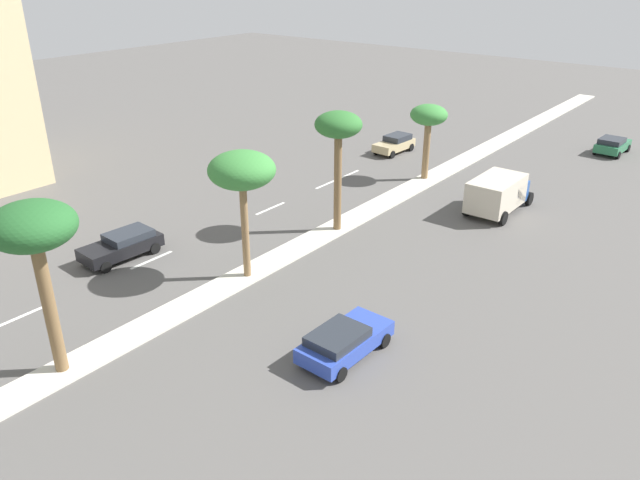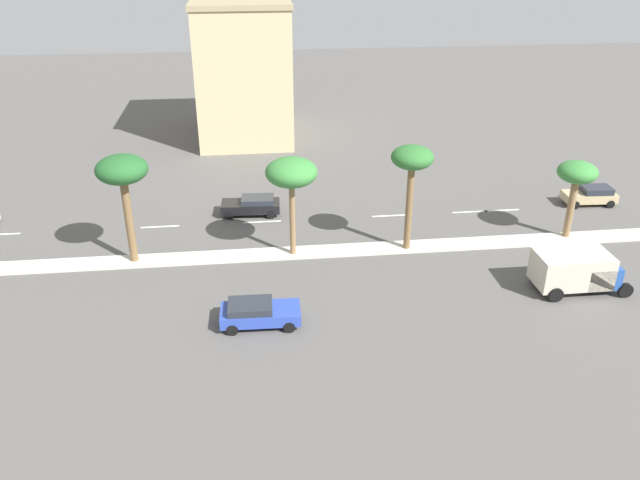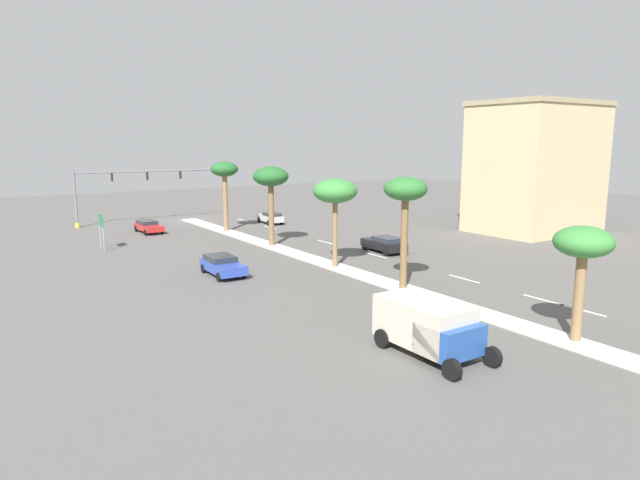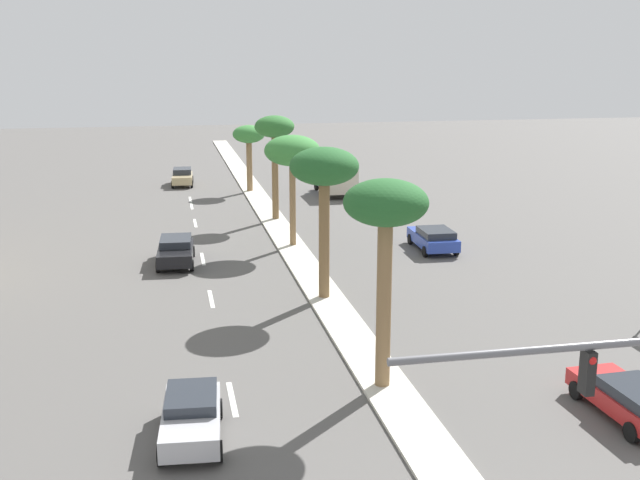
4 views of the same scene
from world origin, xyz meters
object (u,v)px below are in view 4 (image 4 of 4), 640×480
at_px(palm_tree_mid, 292,152).
at_px(box_truck, 337,179).
at_px(palm_tree_center, 386,214).
at_px(sedan_tan_center, 182,177).
at_px(sedan_blue_far, 433,238).
at_px(sedan_black_rear, 176,251).
at_px(palm_tree_leading, 324,172).
at_px(sedan_green_left, 319,156).
at_px(sedan_red_leading, 630,398).
at_px(palm_tree_inboard, 275,132).
at_px(sedan_silver_outboard, 191,416).
at_px(palm_tree_trailing, 249,137).

relative_size(palm_tree_mid, box_truck, 1.20).
height_order(palm_tree_center, sedan_tan_center, palm_tree_center).
xyz_separation_m(palm_tree_mid, sedan_blue_far, (8.17, -2.57, -5.06)).
bearing_deg(sedan_black_rear, palm_tree_leading, -48.99).
xyz_separation_m(sedan_black_rear, sedan_green_left, (15.98, 38.09, 0.00)).
relative_size(sedan_black_rear, sedan_red_leading, 1.01).
bearing_deg(sedan_green_left, palm_tree_mid, -103.97).
bearing_deg(palm_tree_mid, sedan_tan_center, 103.92).
height_order(sedan_black_rear, sedan_blue_far, sedan_black_rear).
bearing_deg(sedan_red_leading, box_truck, 90.56).
xyz_separation_m(sedan_green_left, box_truck, (-2.28, -18.68, 0.57)).
bearing_deg(palm_tree_inboard, sedan_black_rear, -124.65).
bearing_deg(palm_tree_inboard, box_truck, 54.16).
relative_size(palm_tree_mid, palm_tree_inboard, 0.92).
relative_size(palm_tree_leading, box_truck, 1.30).
distance_m(sedan_silver_outboard, box_truck, 42.41).
xyz_separation_m(palm_tree_trailing, sedan_silver_outboard, (-6.63, -42.96, -3.98)).
height_order(sedan_green_left, sedan_blue_far, sedan_green_left).
distance_m(palm_tree_center, sedan_green_left, 57.42).
bearing_deg(box_truck, sedan_black_rear, -125.21).
bearing_deg(sedan_black_rear, palm_tree_center, -69.47).
xyz_separation_m(palm_tree_mid, sedan_black_rear, (-7.15, -2.59, -5.05)).
xyz_separation_m(palm_tree_center, palm_tree_mid, (0.28, 20.92, -0.51)).
distance_m(palm_tree_center, palm_tree_leading, 10.38).
xyz_separation_m(sedan_red_leading, sedan_green_left, (1.87, 60.30, 0.06)).
bearing_deg(sedan_silver_outboard, sedan_tan_center, 88.72).
height_order(palm_tree_trailing, sedan_black_rear, palm_tree_trailing).
bearing_deg(palm_tree_mid, sedan_silver_outboard, -106.89).
relative_size(palm_tree_trailing, sedan_tan_center, 1.34).
bearing_deg(palm_tree_leading, sedan_silver_outboard, -118.13).
bearing_deg(box_truck, sedan_red_leading, -89.44).
xyz_separation_m(sedan_black_rear, sedan_tan_center, (1.12, 26.89, 0.02)).
relative_size(sedan_green_left, sedan_blue_far, 0.88).
relative_size(palm_tree_center, palm_tree_leading, 1.02).
distance_m(palm_tree_mid, sedan_black_rear, 9.13).
bearing_deg(palm_tree_leading, sedan_tan_center, 99.43).
bearing_deg(sedan_red_leading, palm_tree_leading, 116.76).
relative_size(palm_tree_trailing, sedan_blue_far, 1.25).
bearing_deg(palm_tree_center, palm_tree_trailing, 90.24).
height_order(palm_tree_inboard, box_truck, palm_tree_inboard).
distance_m(palm_tree_center, box_truck, 38.67).
relative_size(palm_tree_trailing, sedan_silver_outboard, 1.35).
relative_size(sedan_black_rear, sedan_blue_far, 1.02).
bearing_deg(sedan_silver_outboard, sedan_black_rear, 90.17).
bearing_deg(palm_tree_leading, sedan_green_left, 78.85).
bearing_deg(sedan_blue_far, palm_tree_inboard, 127.93).
height_order(sedan_black_rear, sedan_tan_center, sedan_tan_center).
xyz_separation_m(palm_tree_mid, sedan_red_leading, (6.96, -24.80, -5.12)).
distance_m(sedan_black_rear, sedan_green_left, 41.30).
bearing_deg(palm_tree_leading, palm_tree_trailing, 90.42).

